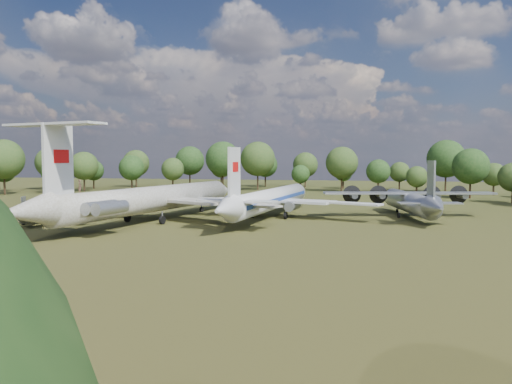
% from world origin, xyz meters
% --- Properties ---
extents(ground, '(300.00, 300.00, 0.00)m').
position_xyz_m(ground, '(0.00, 0.00, 0.00)').
color(ground, '#253812').
rests_on(ground, ground).
extents(il62_airliner, '(56.63, 66.85, 5.73)m').
position_xyz_m(il62_airliner, '(-4.10, -0.98, 2.87)').
color(il62_airliner, beige).
rests_on(il62_airliner, ground).
extents(tu104_jet, '(43.48, 54.35, 5.01)m').
position_xyz_m(tu104_jet, '(13.77, 7.83, 2.50)').
color(tu104_jet, silver).
rests_on(tu104_jet, ground).
extents(an12_transport, '(34.99, 37.75, 4.33)m').
position_xyz_m(an12_transport, '(37.27, 13.22, 2.16)').
color(an12_transport, gray).
rests_on(an12_transport, ground).
extents(small_prop_west, '(13.24, 16.19, 2.10)m').
position_xyz_m(small_prop_west, '(-17.18, -6.95, 1.05)').
color(small_prop_west, black).
rests_on(small_prop_west, ground).
extents(small_prop_northwest, '(16.89, 19.42, 2.38)m').
position_xyz_m(small_prop_northwest, '(-20.80, -7.98, 1.19)').
color(small_prop_northwest, '#989B9F').
rests_on(small_prop_northwest, ground).
extents(person_on_il62, '(0.77, 0.71, 1.76)m').
position_xyz_m(person_on_il62, '(-7.61, -16.64, 6.61)').
color(person_on_il62, brown).
rests_on(person_on_il62, il62_airliner).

